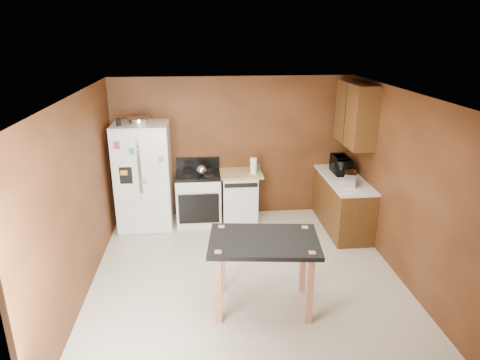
{
  "coord_description": "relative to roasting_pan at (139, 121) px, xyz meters",
  "views": [
    {
      "loc": [
        -0.57,
        -5.08,
        3.24
      ],
      "look_at": [
        -0.01,
        0.85,
        1.14
      ],
      "focal_mm": 32.0,
      "sensor_mm": 36.0,
      "label": 1
    }
  ],
  "objects": [
    {
      "name": "pen_cup",
      "position": [
        -0.29,
        -0.15,
        0.01
      ],
      "size": [
        0.07,
        0.07,
        0.11
      ],
      "primitive_type": "cylinder",
      "color": "black",
      "rests_on": "refrigerator"
    },
    {
      "name": "dishwasher",
      "position": [
        1.64,
        0.06,
        -1.39
      ],
      "size": [
        0.78,
        0.63,
        0.89
      ],
      "color": "white",
      "rests_on": "ground"
    },
    {
      "name": "microwave",
      "position": [
        3.38,
        -0.16,
        -0.81
      ],
      "size": [
        0.33,
        0.48,
        0.27
      ],
      "primitive_type": "imported",
      "rotation": [
        0.0,
        0.0,
        1.57
      ],
      "color": "black",
      "rests_on": "right_cabinets"
    },
    {
      "name": "wall_front",
      "position": [
        1.56,
        -4.14,
        -0.59
      ],
      "size": [
        4.2,
        0.0,
        4.2
      ],
      "primitive_type": "plane",
      "rotation": [
        -1.57,
        0.0,
        0.0
      ],
      "color": "brown",
      "rests_on": "ground"
    },
    {
      "name": "toaster",
      "position": [
        3.33,
        -0.76,
        -0.84
      ],
      "size": [
        0.26,
        0.33,
        0.21
      ],
      "primitive_type": "cube",
      "rotation": [
        0.0,
        0.0,
        -0.35
      ],
      "color": "silver",
      "rests_on": "right_cabinets"
    },
    {
      "name": "floor",
      "position": [
        1.56,
        -1.89,
        -1.84
      ],
      "size": [
        4.5,
        4.5,
        0.0
      ],
      "primitive_type": "plane",
      "color": "beige",
      "rests_on": "ground"
    },
    {
      "name": "green_canister",
      "position": [
        1.97,
        0.15,
        -0.91
      ],
      "size": [
        0.09,
        0.09,
        0.1
      ],
      "primitive_type": "cylinder",
      "rotation": [
        0.0,
        0.0,
        -0.01
      ],
      "color": "green",
      "rests_on": "dishwasher"
    },
    {
      "name": "paper_towel",
      "position": [
        1.88,
        -0.03,
        -0.82
      ],
      "size": [
        0.15,
        0.15,
        0.27
      ],
      "primitive_type": "cylinder",
      "rotation": [
        0.0,
        0.0,
        -0.36
      ],
      "color": "white",
      "rests_on": "dishwasher"
    },
    {
      "name": "wall_back",
      "position": [
        1.56,
        0.36,
        -0.59
      ],
      "size": [
        4.2,
        0.0,
        4.2
      ],
      "primitive_type": "plane",
      "rotation": [
        1.57,
        0.0,
        0.0
      ],
      "color": "brown",
      "rests_on": "ground"
    },
    {
      "name": "ceiling",
      "position": [
        1.56,
        -1.89,
        0.66
      ],
      "size": [
        4.5,
        4.5,
        0.0
      ],
      "primitive_type": "plane",
      "rotation": [
        3.14,
        0.0,
        0.0
      ],
      "color": "white",
      "rests_on": "ground"
    },
    {
      "name": "roasting_pan",
      "position": [
        0.0,
        0.0,
        0.0
      ],
      "size": [
        0.36,
        0.36,
        0.09
      ],
      "primitive_type": "cylinder",
      "color": "silver",
      "rests_on": "refrigerator"
    },
    {
      "name": "kettle",
      "position": [
        0.99,
        -0.06,
        -0.86
      ],
      "size": [
        0.18,
        0.18,
        0.18
      ],
      "primitive_type": "sphere",
      "color": "silver",
      "rests_on": "gas_range"
    },
    {
      "name": "gas_range",
      "position": [
        0.92,
        0.04,
        -1.38
      ],
      "size": [
        0.76,
        0.68,
        1.1
      ],
      "color": "white",
      "rests_on": "ground"
    },
    {
      "name": "island",
      "position": [
        1.7,
        -2.51,
        -1.07
      ],
      "size": [
        1.38,
        1.0,
        0.92
      ],
      "color": "black",
      "rests_on": "ground"
    },
    {
      "name": "right_cabinets",
      "position": [
        3.4,
        -0.41,
        -0.94
      ],
      "size": [
        0.63,
        1.58,
        2.45
      ],
      "color": "brown",
      "rests_on": "ground"
    },
    {
      "name": "refrigerator",
      "position": [
        0.01,
        -0.02,
        -0.94
      ],
      "size": [
        0.9,
        0.8,
        1.8
      ],
      "color": "white",
      "rests_on": "ground"
    },
    {
      "name": "wall_left",
      "position": [
        -0.54,
        -1.89,
        -0.59
      ],
      "size": [
        0.0,
        4.5,
        4.5
      ],
      "primitive_type": "plane",
      "rotation": [
        1.57,
        0.0,
        1.57
      ],
      "color": "brown",
      "rests_on": "ground"
    },
    {
      "name": "wall_right",
      "position": [
        3.66,
        -1.89,
        -0.59
      ],
      "size": [
        0.0,
        4.5,
        4.5
      ],
      "primitive_type": "plane",
      "rotation": [
        1.57,
        0.0,
        -1.57
      ],
      "color": "brown",
      "rests_on": "ground"
    }
  ]
}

